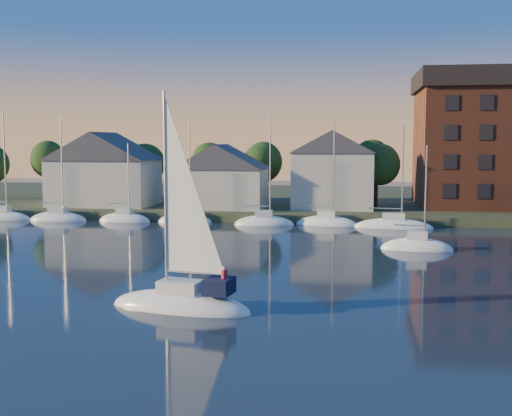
% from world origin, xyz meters
% --- Properties ---
extents(ground, '(260.00, 260.00, 0.00)m').
position_xyz_m(ground, '(0.00, 0.00, 0.00)').
color(ground, black).
rests_on(ground, ground).
extents(shoreline_land, '(160.00, 50.00, 2.00)m').
position_xyz_m(shoreline_land, '(0.00, 75.00, 0.00)').
color(shoreline_land, '#343D23').
rests_on(shoreline_land, ground).
extents(wooden_dock, '(120.00, 3.00, 1.00)m').
position_xyz_m(wooden_dock, '(0.00, 52.00, 0.00)').
color(wooden_dock, brown).
rests_on(wooden_dock, ground).
extents(clubhouse_west, '(13.65, 9.45, 9.64)m').
position_xyz_m(clubhouse_west, '(-22.00, 58.00, 5.93)').
color(clubhouse_west, beige).
rests_on(clubhouse_west, shoreline_land).
extents(clubhouse_centre, '(11.55, 8.40, 8.08)m').
position_xyz_m(clubhouse_centre, '(-6.00, 57.00, 5.13)').
color(clubhouse_centre, beige).
rests_on(clubhouse_centre, shoreline_land).
extents(clubhouse_east, '(10.50, 8.40, 9.80)m').
position_xyz_m(clubhouse_east, '(8.00, 59.00, 6.00)').
color(clubhouse_east, beige).
rests_on(clubhouse_east, shoreline_land).
extents(tree_line, '(93.40, 5.40, 8.90)m').
position_xyz_m(tree_line, '(2.00, 63.00, 7.18)').
color(tree_line, '#332017').
rests_on(tree_line, shoreline_land).
extents(moored_fleet, '(63.50, 2.40, 12.05)m').
position_xyz_m(moored_fleet, '(-12.00, 49.00, 0.10)').
color(moored_fleet, white).
rests_on(moored_fleet, ground).
extents(hero_sailboat, '(8.82, 4.14, 13.35)m').
position_xyz_m(hero_sailboat, '(1.25, 11.79, 0.57)').
color(hero_sailboat, white).
rests_on(hero_sailboat, ground).
extents(drifting_sailboat_right, '(6.40, 2.66, 10.21)m').
position_xyz_m(drifting_sailboat_right, '(16.20, 34.19, 0.10)').
color(drifting_sailboat_right, white).
rests_on(drifting_sailboat_right, ground).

